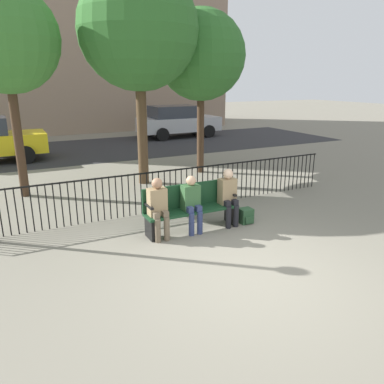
{
  "coord_description": "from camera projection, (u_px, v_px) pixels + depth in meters",
  "views": [
    {
      "loc": [
        -3.12,
        -4.26,
        2.89
      ],
      "look_at": [
        0.0,
        1.95,
        0.8
      ],
      "focal_mm": 35.0,
      "sensor_mm": 36.0,
      "label": 1
    }
  ],
  "objects": [
    {
      "name": "ground_plane",
      "position": [
        248.0,
        273.0,
        5.82
      ],
      "size": [
        80.0,
        80.0,
        0.0
      ],
      "primitive_type": "plane",
      "color": "gray"
    },
    {
      "name": "park_bench",
      "position": [
        190.0,
        205.0,
        7.41
      ],
      "size": [
        1.91,
        0.45,
        0.92
      ],
      "color": "#14381E",
      "rests_on": "ground"
    },
    {
      "name": "seated_person_0",
      "position": [
        158.0,
        205.0,
        6.94
      ],
      "size": [
        0.34,
        0.39,
        1.17
      ],
      "color": "brown",
      "rests_on": "ground"
    },
    {
      "name": "seated_person_1",
      "position": [
        192.0,
        201.0,
        7.24
      ],
      "size": [
        0.34,
        0.39,
        1.13
      ],
      "color": "navy",
      "rests_on": "ground"
    },
    {
      "name": "seated_person_2",
      "position": [
        228.0,
        194.0,
        7.6
      ],
      "size": [
        0.34,
        0.39,
        1.18
      ],
      "color": "black",
      "rests_on": "ground"
    },
    {
      "name": "backpack",
      "position": [
        246.0,
        216.0,
        7.83
      ],
      "size": [
        0.27,
        0.27,
        0.31
      ],
      "color": "#284C2D",
      "rests_on": "ground"
    },
    {
      "name": "fence_railing",
      "position": [
        165.0,
        187.0,
        8.47
      ],
      "size": [
        9.01,
        0.03,
        0.95
      ],
      "color": "black",
      "rests_on": "ground"
    },
    {
      "name": "tree_0",
      "position": [
        201.0,
        56.0,
        11.2
      ],
      "size": [
        2.68,
        2.68,
        4.93
      ],
      "color": "#422D1E",
      "rests_on": "ground"
    },
    {
      "name": "tree_1",
      "position": [
        138.0,
        30.0,
        9.75
      ],
      "size": [
        3.17,
        3.17,
        5.74
      ],
      "color": "#4C3823",
      "rests_on": "ground"
    },
    {
      "name": "tree_2",
      "position": [
        5.0,
        40.0,
        8.63
      ],
      "size": [
        2.51,
        2.51,
        5.05
      ],
      "color": "#422D1E",
      "rests_on": "ground"
    },
    {
      "name": "street_surface",
      "position": [
        87.0,
        150.0,
        16.09
      ],
      "size": [
        24.0,
        6.0,
        0.01
      ],
      "color": "#2B2B2D",
      "rests_on": "ground"
    },
    {
      "name": "parked_car_0",
      "position": [
        178.0,
        121.0,
        19.43
      ],
      "size": [
        4.2,
        1.94,
        1.62
      ],
      "color": "#B7B7BC",
      "rests_on": "ground"
    }
  ]
}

